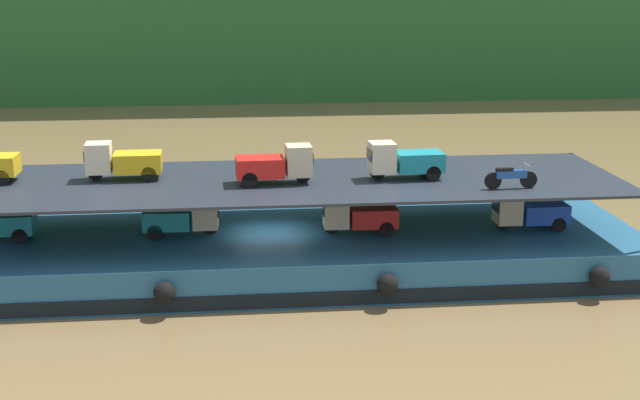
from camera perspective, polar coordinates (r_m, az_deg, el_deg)
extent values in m
plane|color=brown|center=(33.68, -3.15, -4.54)|extent=(400.00, 400.00, 0.00)
cube|color=#23567A|center=(33.44, -3.17, -3.32)|extent=(27.41, 8.11, 1.50)
cube|color=black|center=(29.73, -2.74, -6.44)|extent=(26.86, 0.06, 0.50)
sphere|color=black|center=(29.41, -9.89, -5.85)|extent=(0.72, 0.72, 0.72)
sphere|color=black|center=(29.79, 4.33, -5.40)|extent=(0.72, 0.72, 0.72)
sphere|color=black|center=(31.88, 17.41, -4.70)|extent=(0.72, 0.72, 0.72)
cylinder|color=#232833|center=(39.11, 15.62, 1.44)|extent=(0.16, 0.16, 2.00)
cube|color=#232833|center=(32.72, -3.23, 1.19)|extent=(25.81, 7.31, 0.10)
cube|color=teal|center=(34.00, -19.14, -1.40)|extent=(1.72, 1.23, 0.70)
cylinder|color=black|center=(34.51, -18.27, -1.70)|extent=(0.56, 0.15, 0.56)
cylinder|color=black|center=(33.51, -18.61, -2.20)|extent=(0.56, 0.15, 0.56)
cube|color=teal|center=(33.15, -9.72, -1.18)|extent=(1.75, 1.27, 0.70)
cube|color=beige|center=(32.98, -7.32, -0.81)|extent=(0.94, 1.04, 1.10)
cube|color=#19232D|center=(32.92, -6.51, -0.62)|extent=(0.07, 0.85, 0.38)
cylinder|color=black|center=(33.11, -7.03, -1.73)|extent=(0.57, 0.16, 0.56)
cylinder|color=black|center=(32.78, -10.48, -2.03)|extent=(0.57, 0.16, 0.56)
cylinder|color=black|center=(33.79, -10.28, -1.52)|extent=(0.57, 0.16, 0.56)
cube|color=red|center=(33.05, 3.44, -1.05)|extent=(1.73, 1.24, 0.70)
cube|color=beige|center=(32.83, 1.02, -0.76)|extent=(0.92, 1.02, 1.10)
cube|color=#19232D|center=(32.76, 0.20, -0.60)|extent=(0.06, 0.85, 0.38)
cylinder|color=black|center=(32.97, 0.76, -1.69)|extent=(0.56, 0.15, 0.56)
cylinder|color=black|center=(33.70, 3.97, -1.36)|extent=(0.56, 0.15, 0.56)
cylinder|color=black|center=(32.70, 4.25, -1.87)|extent=(0.56, 0.15, 0.56)
cube|color=#1E47B7|center=(34.56, 14.06, -0.77)|extent=(1.72, 1.22, 0.70)
cube|color=beige|center=(34.04, 11.88, -0.53)|extent=(0.91, 1.01, 1.10)
cube|color=#19232D|center=(33.86, 11.13, -0.37)|extent=(0.05, 0.85, 0.38)
cylinder|color=black|center=(34.13, 11.59, -1.43)|extent=(0.56, 0.15, 0.56)
cylinder|color=black|center=(35.27, 14.33, -1.07)|extent=(0.56, 0.15, 0.56)
cylinder|color=black|center=(34.32, 14.96, -1.54)|extent=(0.56, 0.15, 0.56)
cylinder|color=black|center=(34.81, -19.20, 1.76)|extent=(0.56, 0.15, 0.56)
cylinder|color=black|center=(33.81, -19.63, 1.36)|extent=(0.56, 0.15, 0.56)
cube|color=gold|center=(33.40, -11.53, 2.38)|extent=(1.73, 1.24, 0.70)
cube|color=beige|center=(33.49, -13.94, 2.63)|extent=(0.93, 1.02, 1.10)
cube|color=#19232D|center=(33.53, -14.75, 2.78)|extent=(0.06, 0.85, 0.38)
cylinder|color=black|center=(33.62, -14.13, 1.70)|extent=(0.56, 0.15, 0.56)
cylinder|color=black|center=(33.97, -10.77, 2.02)|extent=(0.56, 0.15, 0.56)
cylinder|color=black|center=(32.93, -10.86, 1.62)|extent=(0.56, 0.15, 0.56)
cube|color=red|center=(32.00, -3.86, 2.12)|extent=(1.74, 1.26, 0.70)
cube|color=#C6B793|center=(32.09, -1.37, 2.55)|extent=(0.93, 1.03, 1.10)
cube|color=#19232D|center=(32.12, -0.54, 2.77)|extent=(0.07, 0.85, 0.38)
cylinder|color=black|center=(32.23, -1.10, 1.60)|extent=(0.56, 0.16, 0.56)
cylinder|color=black|center=(31.54, -4.50, 1.27)|extent=(0.56, 0.16, 0.56)
cylinder|color=black|center=(32.57, -4.62, 1.70)|extent=(0.56, 0.16, 0.56)
cube|color=teal|center=(33.05, 6.34, 2.46)|extent=(1.75, 1.28, 0.70)
cube|color=beige|center=(32.68, 3.97, 2.74)|extent=(0.94, 1.04, 1.10)
cube|color=#19232D|center=(32.56, 3.17, 2.91)|extent=(0.08, 0.85, 0.38)
cylinder|color=black|center=(32.77, 3.70, 1.79)|extent=(0.57, 0.17, 0.56)
cylinder|color=black|center=(33.73, 6.75, 2.09)|extent=(0.57, 0.17, 0.56)
cylinder|color=black|center=(32.73, 7.23, 1.69)|extent=(0.57, 0.17, 0.56)
cylinder|color=black|center=(32.26, 13.16, 1.27)|extent=(0.60, 0.12, 0.60)
cylinder|color=black|center=(31.82, 10.97, 1.21)|extent=(0.60, 0.12, 0.60)
cube|color=#1E4C99|center=(31.99, 12.10, 1.62)|extent=(1.11, 0.23, 0.28)
cube|color=black|center=(31.86, 11.69, 1.93)|extent=(0.61, 0.22, 0.12)
cylinder|color=#B2B2B7|center=(32.11, 13.05, 2.22)|extent=(0.06, 0.55, 0.04)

